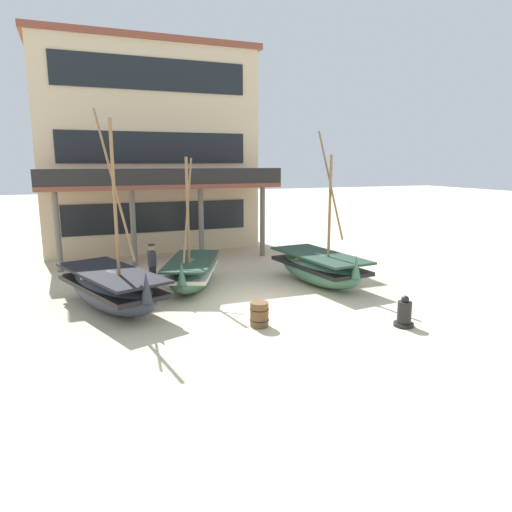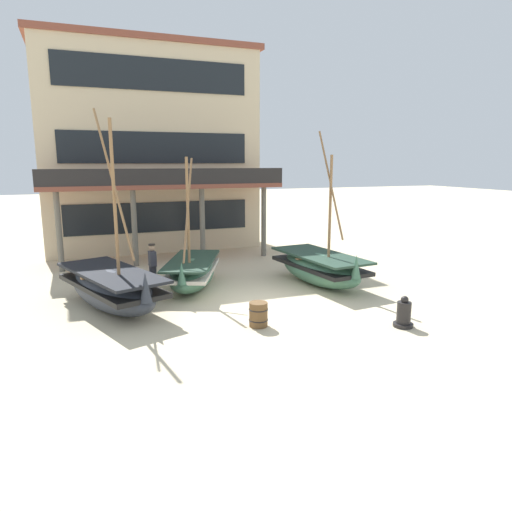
{
  "view_description": "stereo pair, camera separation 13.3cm",
  "coord_description": "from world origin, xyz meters",
  "px_view_note": "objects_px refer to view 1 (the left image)",
  "views": [
    {
      "loc": [
        -5.76,
        -13.41,
        4.55
      ],
      "look_at": [
        0.0,
        1.0,
        1.4
      ],
      "focal_mm": 32.55,
      "sensor_mm": 36.0,
      "label": 1
    },
    {
      "loc": [
        -5.64,
        -13.46,
        4.55
      ],
      "look_at": [
        0.0,
        1.0,
        1.4
      ],
      "focal_mm": 32.55,
      "sensor_mm": 36.0,
      "label": 2
    }
  ],
  "objects_px": {
    "fishing_boat_far_right": "(112,288)",
    "fisherman_by_hull": "(152,267)",
    "fishing_boat_centre_large": "(319,267)",
    "capstan_winch": "(404,314)",
    "harbor_building_main": "(147,150)",
    "fishing_boat_near_left": "(192,272)",
    "wooden_barrel": "(259,314)"
  },
  "relations": [
    {
      "from": "capstan_winch",
      "to": "harbor_building_main",
      "type": "relative_size",
      "value": 0.08
    },
    {
      "from": "fishing_boat_near_left",
      "to": "capstan_winch",
      "type": "bearing_deg",
      "value": -53.62
    },
    {
      "from": "wooden_barrel",
      "to": "fishing_boat_near_left",
      "type": "bearing_deg",
      "value": 99.29
    },
    {
      "from": "fishing_boat_near_left",
      "to": "fishing_boat_centre_large",
      "type": "bearing_deg",
      "value": -15.11
    },
    {
      "from": "fishing_boat_centre_large",
      "to": "harbor_building_main",
      "type": "distance_m",
      "value": 12.68
    },
    {
      "from": "fishing_boat_centre_large",
      "to": "capstan_winch",
      "type": "height_order",
      "value": "fishing_boat_centre_large"
    },
    {
      "from": "fishing_boat_far_right",
      "to": "capstan_winch",
      "type": "relative_size",
      "value": 6.84
    },
    {
      "from": "wooden_barrel",
      "to": "harbor_building_main",
      "type": "height_order",
      "value": "harbor_building_main"
    },
    {
      "from": "fishing_boat_near_left",
      "to": "fishing_boat_far_right",
      "type": "distance_m",
      "value": 3.33
    },
    {
      "from": "fisherman_by_hull",
      "to": "harbor_building_main",
      "type": "height_order",
      "value": "harbor_building_main"
    },
    {
      "from": "fisherman_by_hull",
      "to": "fishing_boat_near_left",
      "type": "bearing_deg",
      "value": -10.91
    },
    {
      "from": "fishing_boat_far_right",
      "to": "harbor_building_main",
      "type": "bearing_deg",
      "value": 75.01
    },
    {
      "from": "fishing_boat_far_right",
      "to": "fisherman_by_hull",
      "type": "distance_m",
      "value": 2.41
    },
    {
      "from": "fishing_boat_near_left",
      "to": "wooden_barrel",
      "type": "relative_size",
      "value": 6.75
    },
    {
      "from": "fishing_boat_far_right",
      "to": "capstan_winch",
      "type": "bearing_deg",
      "value": -31.66
    },
    {
      "from": "fishing_boat_near_left",
      "to": "harbor_building_main",
      "type": "relative_size",
      "value": 0.42
    },
    {
      "from": "fisherman_by_hull",
      "to": "wooden_barrel",
      "type": "distance_m",
      "value": 5.41
    },
    {
      "from": "fishing_boat_far_right",
      "to": "fisherman_by_hull",
      "type": "xyz_separation_m",
      "value": [
        1.56,
        1.84,
        0.14
      ]
    },
    {
      "from": "fisherman_by_hull",
      "to": "wooden_barrel",
      "type": "relative_size",
      "value": 2.41
    },
    {
      "from": "fisherman_by_hull",
      "to": "capstan_winch",
      "type": "relative_size",
      "value": 1.88
    },
    {
      "from": "fishing_boat_near_left",
      "to": "wooden_barrel",
      "type": "distance_m",
      "value": 4.75
    },
    {
      "from": "fisherman_by_hull",
      "to": "harbor_building_main",
      "type": "relative_size",
      "value": 0.15
    },
    {
      "from": "fishing_boat_near_left",
      "to": "capstan_winch",
      "type": "distance_m",
      "value": 7.69
    },
    {
      "from": "fishing_boat_centre_large",
      "to": "fisherman_by_hull",
      "type": "height_order",
      "value": "fishing_boat_centre_large"
    },
    {
      "from": "fishing_boat_near_left",
      "to": "fisherman_by_hull",
      "type": "height_order",
      "value": "fishing_boat_near_left"
    },
    {
      "from": "fishing_boat_centre_large",
      "to": "fisherman_by_hull",
      "type": "relative_size",
      "value": 3.35
    },
    {
      "from": "fishing_boat_centre_large",
      "to": "fishing_boat_far_right",
      "type": "relative_size",
      "value": 0.92
    },
    {
      "from": "fishing_boat_far_right",
      "to": "fisherman_by_hull",
      "type": "bearing_deg",
      "value": 49.73
    },
    {
      "from": "fishing_boat_near_left",
      "to": "fishing_boat_centre_large",
      "type": "xyz_separation_m",
      "value": [
        4.62,
        -1.25,
        0.05
      ]
    },
    {
      "from": "fisherman_by_hull",
      "to": "fishing_boat_centre_large",
      "type": "bearing_deg",
      "value": -14.16
    },
    {
      "from": "fishing_boat_centre_large",
      "to": "fishing_boat_far_right",
      "type": "xyz_separation_m",
      "value": [
        -7.55,
        -0.32,
        0.04
      ]
    },
    {
      "from": "fishing_boat_far_right",
      "to": "fisherman_by_hull",
      "type": "relative_size",
      "value": 3.64
    }
  ]
}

